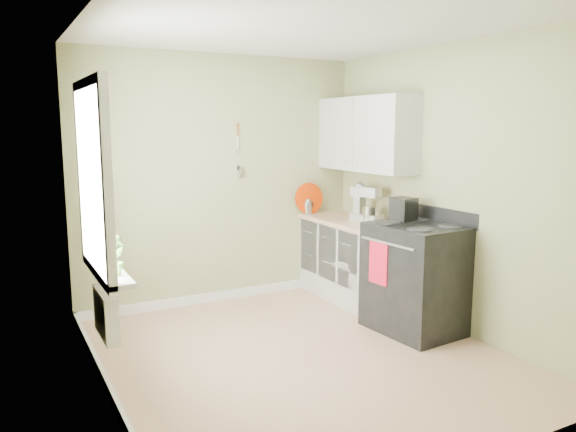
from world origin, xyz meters
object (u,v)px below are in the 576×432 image
kettle (307,206)px  coffee_maker (403,216)px  stand_mixer (366,205)px  stove (417,277)px

kettle → coffee_maker: size_ratio=0.54×
stand_mixer → kettle: (-0.30, 0.74, -0.09)m
stand_mixer → coffee_maker: (-0.04, -0.68, -0.02)m
stove → stand_mixer: bearing=85.8°
stove → stand_mixer: 1.10m
stand_mixer → coffee_maker: 0.68m
stove → coffee_maker: bearing=84.2°
stove → stand_mixer: stand_mixer is taller
kettle → coffee_maker: coffee_maker is taller
stand_mixer → stove: bearing=-94.2°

